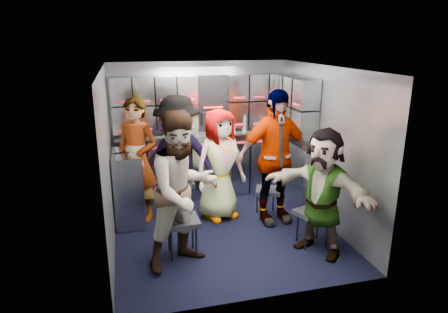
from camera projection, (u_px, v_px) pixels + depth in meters
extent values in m
plane|color=black|center=(224.00, 229.00, 5.29)|extent=(3.00, 3.00, 0.00)
cube|color=gray|center=(201.00, 128.00, 6.38)|extent=(2.80, 0.04, 2.10)
cube|color=gray|center=(108.00, 162.00, 4.66)|extent=(0.04, 3.00, 2.10)
cube|color=gray|center=(326.00, 146.00, 5.32)|extent=(0.04, 3.00, 2.10)
cube|color=silver|center=(224.00, 68.00, 4.69)|extent=(2.80, 3.00, 0.02)
cube|color=gray|center=(204.00, 165.00, 6.35)|extent=(2.68, 0.38, 0.99)
cube|color=gray|center=(129.00, 188.00, 5.39)|extent=(0.38, 0.76, 0.99)
cube|color=#B2B4B9|center=(204.00, 133.00, 6.20)|extent=(2.68, 0.42, 0.03)
cube|color=gray|center=(202.00, 102.00, 6.12)|extent=(2.68, 0.28, 0.82)
cube|color=gray|center=(295.00, 106.00, 5.81)|extent=(0.28, 1.00, 0.82)
cube|color=gray|center=(295.00, 172.00, 6.00)|extent=(0.28, 1.20, 1.00)
cube|color=#B21B2C|center=(206.00, 145.00, 6.05)|extent=(2.60, 0.02, 0.03)
cube|color=black|center=(182.00, 221.00, 4.56)|extent=(0.39, 0.37, 0.06)
cylinder|color=black|center=(171.00, 245.00, 4.48)|extent=(0.02, 0.02, 0.41)
cylinder|color=black|center=(196.00, 242.00, 4.55)|extent=(0.02, 0.02, 0.41)
cylinder|color=black|center=(169.00, 235.00, 4.70)|extent=(0.02, 0.02, 0.41)
cylinder|color=black|center=(193.00, 233.00, 4.77)|extent=(0.02, 0.02, 0.41)
cube|color=black|center=(177.00, 183.00, 5.63)|extent=(0.45, 0.43, 0.07)
cylinder|color=black|center=(168.00, 204.00, 5.54)|extent=(0.03, 0.03, 0.45)
cylinder|color=black|center=(190.00, 202.00, 5.61)|extent=(0.03, 0.03, 0.45)
cylinder|color=black|center=(166.00, 197.00, 5.79)|extent=(0.03, 0.03, 0.45)
cylinder|color=black|center=(187.00, 195.00, 5.86)|extent=(0.03, 0.03, 0.45)
cube|color=black|center=(217.00, 187.00, 5.74)|extent=(0.42, 0.41, 0.06)
cylinder|color=black|center=(210.00, 203.00, 5.66)|extent=(0.02, 0.02, 0.37)
cylinder|color=black|center=(227.00, 202.00, 5.72)|extent=(0.02, 0.02, 0.37)
cylinder|color=black|center=(207.00, 198.00, 5.86)|extent=(0.02, 0.02, 0.37)
cylinder|color=black|center=(223.00, 196.00, 5.93)|extent=(0.02, 0.02, 0.37)
cube|color=black|center=(268.00, 191.00, 5.62)|extent=(0.43, 0.42, 0.05)
cylinder|color=black|center=(262.00, 207.00, 5.55)|extent=(0.02, 0.02, 0.35)
cylinder|color=black|center=(279.00, 205.00, 5.61)|extent=(0.02, 0.02, 0.35)
cylinder|color=black|center=(257.00, 201.00, 5.75)|extent=(0.02, 0.02, 0.35)
cylinder|color=black|center=(273.00, 200.00, 5.81)|extent=(0.02, 0.02, 0.35)
cube|color=black|center=(313.00, 213.00, 4.81)|extent=(0.47, 0.46, 0.06)
cylinder|color=black|center=(306.00, 235.00, 4.73)|extent=(0.02, 0.02, 0.39)
cylinder|color=black|center=(327.00, 232.00, 4.79)|extent=(0.02, 0.02, 0.39)
cylinder|color=black|center=(297.00, 226.00, 4.95)|extent=(0.02, 0.02, 0.39)
cylinder|color=black|center=(318.00, 224.00, 5.01)|extent=(0.02, 0.02, 0.39)
imported|color=black|center=(137.00, 160.00, 5.40)|extent=(0.74, 0.69, 1.70)
imported|color=black|center=(183.00, 191.00, 4.27)|extent=(1.04, 0.95, 1.74)
imported|color=black|center=(178.00, 160.00, 5.35)|extent=(1.29, 1.14, 1.74)
imported|color=black|center=(220.00, 165.00, 5.46)|extent=(0.88, 0.72, 1.55)
imported|color=black|center=(274.00, 158.00, 5.30)|extent=(1.11, 0.56, 1.82)
imported|color=black|center=(322.00, 192.00, 4.54)|extent=(1.12, 1.41, 1.50)
cylinder|color=white|center=(190.00, 127.00, 6.07)|extent=(0.07, 0.07, 0.23)
cylinder|color=white|center=(175.00, 127.00, 6.01)|extent=(0.06, 0.06, 0.24)
cylinder|color=white|center=(244.00, 123.00, 6.26)|extent=(0.07, 0.07, 0.26)
cylinder|color=#C3B489|center=(136.00, 134.00, 5.88)|extent=(0.08, 0.08, 0.10)
cylinder|color=#C3B489|center=(232.00, 129.00, 6.23)|extent=(0.08, 0.08, 0.10)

